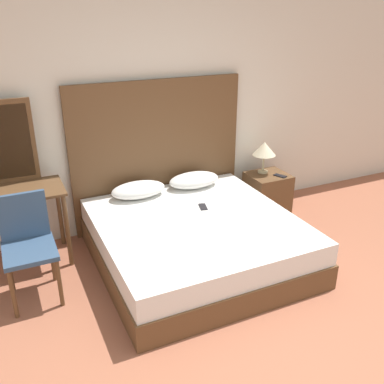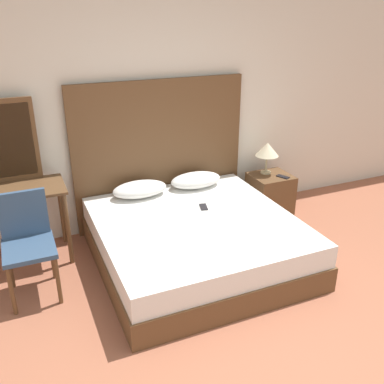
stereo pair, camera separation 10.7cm
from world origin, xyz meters
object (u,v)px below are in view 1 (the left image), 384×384
object	(u,v)px
bed	(196,241)
nightstand	(267,193)
table_lamp	(264,149)
vanity_desk	(16,205)
phone_on_bed	(203,207)
phone_on_nightstand	(280,176)
chair	(27,240)

from	to	relation	value
bed	nightstand	xyz separation A→B (m)	(1.27, 0.65, 0.02)
table_lamp	vanity_desk	distance (m)	2.79
table_lamp	vanity_desk	xyz separation A→B (m)	(-2.79, -0.04, -0.15)
phone_on_bed	phone_on_nightstand	xyz separation A→B (m)	(1.18, 0.32, 0.03)
table_lamp	chair	size ratio (longest dim) A/B	0.42
nightstand	phone_on_nightstand	size ratio (longest dim) A/B	2.97
bed	nightstand	distance (m)	1.43
nightstand	table_lamp	xyz separation A→B (m)	(-0.03, 0.09, 0.54)
vanity_desk	chair	distance (m)	0.56
chair	table_lamp	bearing A→B (deg)	12.08
table_lamp	nightstand	bearing A→B (deg)	-73.05
phone_on_bed	nightstand	size ratio (longest dim) A/B	0.33
nightstand	phone_on_nightstand	bearing A→B (deg)	-49.64
chair	phone_on_bed	bearing A→B (deg)	2.53
nightstand	vanity_desk	xyz separation A→B (m)	(-2.81, 0.04, 0.39)
phone_on_bed	table_lamp	distance (m)	1.22
phone_on_bed	nightstand	bearing A→B (deg)	21.50
phone_on_bed	nightstand	world-z (taller)	nightstand
phone_on_nightstand	vanity_desk	bearing A→B (deg)	177.08
phone_on_bed	table_lamp	world-z (taller)	table_lamp
nightstand	phone_on_bed	bearing A→B (deg)	-158.50
bed	nightstand	world-z (taller)	nightstand
bed	table_lamp	world-z (taller)	table_lamp
table_lamp	vanity_desk	size ratio (longest dim) A/B	0.43
nightstand	phone_on_nightstand	distance (m)	0.29
chair	phone_on_nightstand	bearing A→B (deg)	7.87
vanity_desk	phone_on_bed	bearing A→B (deg)	-15.26
chair	nightstand	bearing A→B (deg)	10.27
bed	phone_on_bed	xyz separation A→B (m)	(0.18, 0.22, 0.24)
phone_on_nightstand	vanity_desk	size ratio (longest dim) A/B	0.19
phone_on_nightstand	chair	world-z (taller)	chair
nightstand	chair	size ratio (longest dim) A/B	0.54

